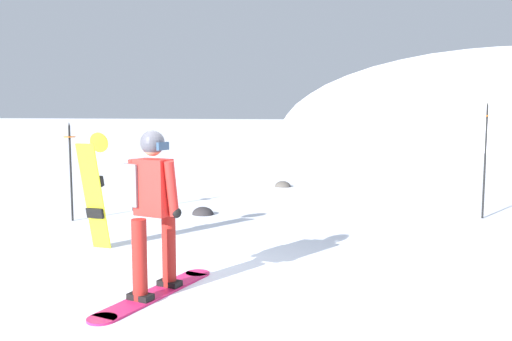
{
  "coord_description": "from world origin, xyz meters",
  "views": [
    {
      "loc": [
        2.51,
        -5.2,
        1.89
      ],
      "look_at": [
        -0.07,
        2.54,
        1.0
      ],
      "focal_mm": 37.06,
      "sensor_mm": 36.0,
      "label": 1
    }
  ],
  "objects_px": {
    "snowboarder_main": "(152,208)",
    "rock_mid": "(203,215)",
    "piste_marker_far": "(485,152)",
    "spare_snowboard": "(95,191)",
    "piste_marker_near": "(71,164)",
    "rock_dark": "(283,187)"
  },
  "relations": [
    {
      "from": "snowboarder_main",
      "to": "rock_mid",
      "type": "xyz_separation_m",
      "value": [
        -1.3,
        4.17,
        -0.92
      ]
    },
    {
      "from": "piste_marker_far",
      "to": "rock_mid",
      "type": "distance_m",
      "value": 5.23
    },
    {
      "from": "snowboarder_main",
      "to": "piste_marker_far",
      "type": "relative_size",
      "value": 0.87
    },
    {
      "from": "snowboarder_main",
      "to": "spare_snowboard",
      "type": "relative_size",
      "value": 1.12
    },
    {
      "from": "spare_snowboard",
      "to": "piste_marker_near",
      "type": "height_order",
      "value": "piste_marker_near"
    },
    {
      "from": "snowboarder_main",
      "to": "rock_dark",
      "type": "height_order",
      "value": "snowboarder_main"
    },
    {
      "from": "piste_marker_far",
      "to": "rock_mid",
      "type": "bearing_deg",
      "value": -165.52
    },
    {
      "from": "rock_dark",
      "to": "rock_mid",
      "type": "xyz_separation_m",
      "value": [
        -0.42,
        -4.08,
        0.0
      ]
    },
    {
      "from": "snowboarder_main",
      "to": "piste_marker_far",
      "type": "bearing_deg",
      "value": 56.29
    },
    {
      "from": "rock_dark",
      "to": "rock_mid",
      "type": "bearing_deg",
      "value": -95.82
    },
    {
      "from": "piste_marker_near",
      "to": "rock_dark",
      "type": "height_order",
      "value": "piste_marker_near"
    },
    {
      "from": "spare_snowboard",
      "to": "rock_dark",
      "type": "height_order",
      "value": "spare_snowboard"
    },
    {
      "from": "spare_snowboard",
      "to": "rock_mid",
      "type": "relative_size",
      "value": 3.94
    },
    {
      "from": "spare_snowboard",
      "to": "piste_marker_far",
      "type": "distance_m",
      "value": 6.69
    },
    {
      "from": "spare_snowboard",
      "to": "rock_dark",
      "type": "relative_size",
      "value": 3.87
    },
    {
      "from": "piste_marker_near",
      "to": "rock_mid",
      "type": "relative_size",
      "value": 4.21
    },
    {
      "from": "piste_marker_near",
      "to": "rock_mid",
      "type": "xyz_separation_m",
      "value": [
        1.95,
        1.25,
        -1.0
      ]
    },
    {
      "from": "spare_snowboard",
      "to": "rock_dark",
      "type": "xyz_separation_m",
      "value": [
        0.76,
        6.9,
        -0.82
      ]
    },
    {
      "from": "snowboarder_main",
      "to": "rock_dark",
      "type": "bearing_deg",
      "value": 96.14
    },
    {
      "from": "piste_marker_far",
      "to": "rock_dark",
      "type": "xyz_separation_m",
      "value": [
        -4.52,
        2.81,
        -1.19
      ]
    },
    {
      "from": "piste_marker_near",
      "to": "piste_marker_far",
      "type": "bearing_deg",
      "value": 20.12
    },
    {
      "from": "snowboarder_main",
      "to": "piste_marker_far",
      "type": "height_order",
      "value": "piste_marker_far"
    }
  ]
}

